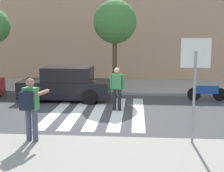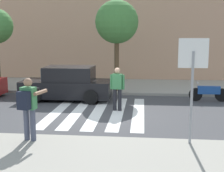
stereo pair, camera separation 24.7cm
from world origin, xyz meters
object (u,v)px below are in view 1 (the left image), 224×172
at_px(parked_car_black, 66,84).
at_px(street_tree_center, 115,22).
at_px(motorcycle, 207,92).
at_px(pedestrian_crossing, 117,87).
at_px(photographer_with_backpack, 30,104).
at_px(stop_sign, 195,67).

height_order(parked_car_black, street_tree_center, street_tree_center).
distance_m(motorcycle, street_tree_center, 5.63).
relative_size(motorcycle, street_tree_center, 0.38).
xyz_separation_m(parked_car_black, street_tree_center, (2.12, 1.95, 2.87)).
distance_m(pedestrian_crossing, street_tree_center, 4.65).
relative_size(photographer_with_backpack, street_tree_center, 0.38).
distance_m(stop_sign, street_tree_center, 8.32).
bearing_deg(stop_sign, motorcycle, 74.41).
relative_size(stop_sign, photographer_with_backpack, 1.61).
relative_size(stop_sign, pedestrian_crossing, 1.61).
bearing_deg(street_tree_center, motorcycle, -20.85).
relative_size(parked_car_black, street_tree_center, 0.89).
xyz_separation_m(photographer_with_backpack, street_tree_center, (1.71, 7.99, 2.43)).
height_order(stop_sign, pedestrian_crossing, stop_sign).
bearing_deg(motorcycle, street_tree_center, 159.15).
height_order(photographer_with_backpack, street_tree_center, street_tree_center).
distance_m(stop_sign, parked_car_black, 7.64).
bearing_deg(motorcycle, pedestrian_crossing, -151.51).
relative_size(stop_sign, parked_car_black, 0.68).
xyz_separation_m(stop_sign, parked_car_black, (-4.75, 5.80, -1.45)).
distance_m(pedestrian_crossing, parked_car_black, 3.10).
height_order(pedestrian_crossing, motorcycle, pedestrian_crossing).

